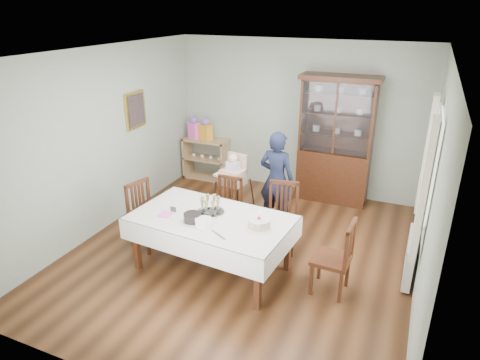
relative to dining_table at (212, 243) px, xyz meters
The scene contains 25 objects.
floor 0.68m from the dining_table, 68.97° to the left, with size 5.00×5.00×0.00m, color #593319.
room_shell 1.70m from the dining_table, 79.19° to the left, with size 5.00×5.00×5.00m.
dining_table is the anchor object (origin of this frame).
china_cabinet 3.03m from the dining_table, 71.12° to the left, with size 1.30×0.48×2.18m.
sideboard 3.20m from the dining_table, 118.90° to the left, with size 0.90×0.38×0.80m.
picture_frame 2.73m from the dining_table, 146.72° to the left, with size 0.04×0.48×0.58m, color gold.
window 2.81m from the dining_table, 18.81° to the left, with size 0.04×1.02×1.22m, color white.
curtain_left 2.60m from the dining_table, ahead, with size 0.07×0.30×1.55m, color silver.
curtain_right 2.97m from the dining_table, 31.46° to the left, with size 0.07×0.30×1.55m, color silver.
radiator 2.50m from the dining_table, 19.25° to the left, with size 0.10×0.80×0.55m, color white.
chair_far_left 0.91m from the dining_table, 103.68° to the left, with size 0.40×0.40×0.89m.
chair_far_right 1.08m from the dining_table, 52.45° to the left, with size 0.51×0.51×0.96m.
chair_end_left 1.12m from the dining_table, behind, with size 0.53×0.53×0.95m.
chair_end_right 1.53m from the dining_table, ahead, with size 0.45×0.45×0.95m.
woman 1.58m from the dining_table, 76.81° to the left, with size 0.55×0.36×1.52m, color black.
high_chair 1.55m from the dining_table, 104.00° to the left, with size 0.55×0.55×1.07m.
champagne_tray 0.46m from the dining_table, 120.55° to the left, with size 0.36×0.36×0.21m.
birthday_cake 0.78m from the dining_table, ahead, with size 0.31×0.31×0.21m.
plate_stack_dark 0.49m from the dining_table, 132.37° to the right, with size 0.22×0.22×0.10m, color black.
plate_stack_white 0.48m from the dining_table, 84.40° to the right, with size 0.21×0.21×0.09m, color white.
napkin_stack 0.70m from the dining_table, 162.45° to the right, with size 0.14×0.14×0.02m, color #FF5DCA.
cutlery 0.70m from the dining_table, behind, with size 0.11×0.16×0.01m, color silver, non-canonical shape.
cake_knife 0.59m from the dining_table, 53.13° to the right, with size 0.28×0.03×0.01m, color silver.
gift_bag_pink 3.36m from the dining_table, 122.66° to the left, with size 0.27×0.22×0.43m.
gift_bag_orange 3.23m from the dining_table, 118.75° to the left, with size 0.27×0.23×0.42m.
Camera 1 is at (2.02, -4.75, 3.24)m, focal length 32.00 mm.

